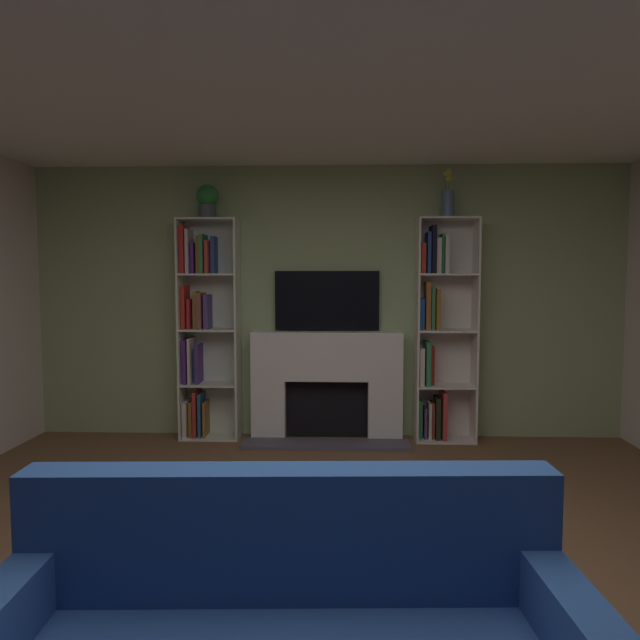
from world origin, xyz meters
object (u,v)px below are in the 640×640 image
at_px(bookshelf_right, 438,332).
at_px(coffee_table, 303,552).
at_px(fireplace, 327,382).
at_px(tv, 327,301).
at_px(vase_with_flowers, 448,199).
at_px(bookshelf_left, 203,328).
at_px(potted_plant, 207,200).

bearing_deg(bookshelf_right, coffee_table, -109.48).
relative_size(fireplace, bookshelf_right, 0.73).
bearing_deg(tv, vase_with_flowers, -6.23).
bearing_deg(bookshelf_left, vase_with_flowers, -1.04).
distance_m(tv, vase_with_flowers, 1.45).
height_order(fireplace, bookshelf_left, bookshelf_left).
xyz_separation_m(fireplace, coffee_table, (-0.02, -2.99, -0.17)).
bearing_deg(coffee_table, potted_plant, 110.02).
height_order(tv, vase_with_flowers, vase_with_flowers).
relative_size(fireplace, vase_with_flowers, 3.45).
xyz_separation_m(bookshelf_left, coffee_table, (1.14, -3.00, -0.68)).
height_order(tv, potted_plant, potted_plant).
bearing_deg(vase_with_flowers, potted_plant, 179.99).
xyz_separation_m(potted_plant, vase_with_flowers, (2.20, -0.00, -0.00)).
bearing_deg(coffee_table, tv, 89.57).
relative_size(fireplace, potted_plant, 4.89).
relative_size(fireplace, tv, 1.54).
bearing_deg(potted_plant, bookshelf_left, 148.08).
distance_m(potted_plant, coffee_table, 3.67).
height_order(vase_with_flowers, coffee_table, vase_with_flowers).
height_order(bookshelf_right, coffee_table, bookshelf_right).
bearing_deg(bookshelf_right, fireplace, -179.62).
xyz_separation_m(tv, bookshelf_left, (-1.17, -0.08, -0.26)).
height_order(bookshelf_left, vase_with_flowers, vase_with_flowers).
bearing_deg(fireplace, bookshelf_left, 179.63).
bearing_deg(coffee_table, bookshelf_right, 70.52).
relative_size(bookshelf_left, coffee_table, 2.42).
height_order(potted_plant, vase_with_flowers, vase_with_flowers).
relative_size(bookshelf_right, vase_with_flowers, 4.71).
bearing_deg(bookshelf_right, bookshelf_left, 179.99).
bearing_deg(bookshelf_right, potted_plant, -178.92).
relative_size(bookshelf_right, potted_plant, 6.68).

